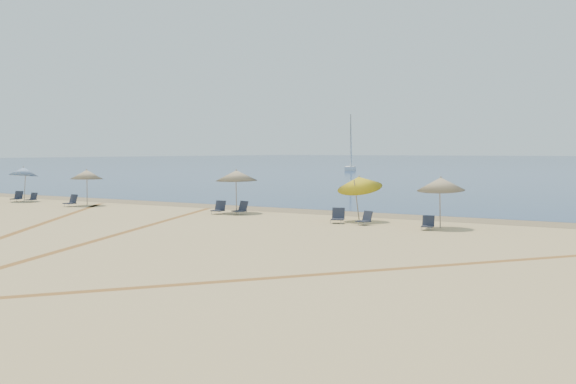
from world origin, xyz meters
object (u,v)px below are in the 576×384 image
umbrella_2 (236,176)px  chair_0 (17,197)px  chair_4 (241,209)px  chair_6 (365,219)px  umbrella_1 (87,175)px  umbrella_0 (24,171)px  umbrella_4 (441,184)px  chair_5 (338,216)px  chair_7 (428,224)px  umbrella_3 (359,182)px  chair_3 (219,208)px  sailboat_1 (351,154)px  chair_2 (71,201)px  chair_1 (32,198)px

umbrella_2 → chair_0: umbrella_2 is taller
umbrella_2 → chair_4: umbrella_2 is taller
chair_6 → umbrella_1: bearing=-162.4°
chair_6 → chair_4: bearing=-167.8°
umbrella_0 → umbrella_4: size_ratio=1.03×
chair_5 → chair_7: (4.45, -0.44, -0.04)m
umbrella_1 → umbrella_3: bearing=1.0°
umbrella_3 → chair_7: 4.59m
chair_7 → chair_3: bearing=162.9°
sailboat_1 → chair_7: bearing=-84.9°
chair_3 → chair_6: bearing=-11.7°
chair_3 → sailboat_1: bearing=104.3°
chair_2 → chair_4: (11.60, 1.08, -0.00)m
chair_1 → chair_7: (27.09, -1.44, -0.00)m
chair_0 → chair_1: chair_0 is taller
umbrella_4 → sailboat_1: sailboat_1 is taller
chair_6 → chair_7: (3.05, -0.38, -0.01)m
umbrella_0 → umbrella_2: size_ratio=0.99×
chair_2 → chair_0: bearing=176.7°
umbrella_1 → umbrella_2: umbrella_2 is taller
umbrella_0 → chair_5: bearing=-2.7°
chair_5 → sailboat_1: 81.68m
chair_2 → umbrella_0: bearing=173.3°
umbrella_2 → chair_7: 11.73m
chair_1 → chair_6: size_ratio=0.87×
umbrella_1 → chair_3: 10.24m
chair_3 → chair_6: chair_3 is taller
chair_3 → umbrella_3: bearing=-3.0°
chair_2 → chair_6: bearing=4.2°
chair_4 → chair_6: (7.59, -1.12, -0.03)m
umbrella_0 → chair_5: umbrella_0 is taller
chair_5 → sailboat_1: (-35.27, 73.63, 2.51)m
chair_1 → chair_7: bearing=-11.0°
umbrella_3 → chair_7: (3.98, -1.67, -1.57)m
chair_0 → sailboat_1: bearing=81.6°
sailboat_1 → chair_0: bearing=-104.2°
chair_2 → umbrella_3: bearing=8.2°
umbrella_2 → chair_1: bearing=-177.5°
umbrella_3 → chair_1: (-23.12, -0.22, -1.56)m
umbrella_4 → umbrella_1: bearing=178.8°
umbrella_2 → sailboat_1: size_ratio=0.25×
chair_2 → chair_6: 19.19m
chair_5 → chair_6: (1.40, -0.06, -0.03)m
umbrella_1 → chair_2: bearing=-107.5°
umbrella_3 → umbrella_4: umbrella_3 is taller
chair_5 → sailboat_1: sailboat_1 is taller
umbrella_0 → umbrella_3: umbrella_3 is taller
umbrella_1 → chair_2: size_ratio=3.02×
umbrella_0 → umbrella_4: 28.28m
chair_6 → chair_2: bearing=-159.5°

